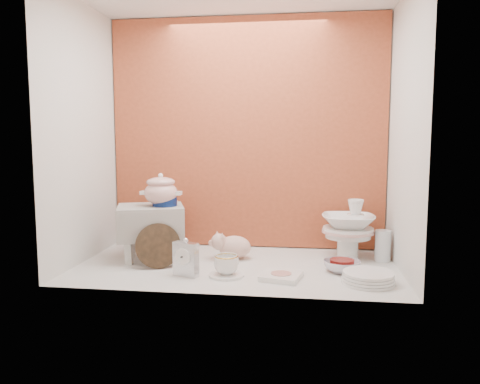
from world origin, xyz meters
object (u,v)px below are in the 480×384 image
object	(u,v)px
plush_pig	(235,246)
crystal_bowl	(342,266)
gold_rim_teacup	(226,264)
porcelain_tower	(348,229)
soup_tureen	(161,190)
mantel_clock	(186,257)
blue_white_vase	(148,232)
floral_platter	(163,220)
step_stool	(151,232)
dinner_plate_stack	(368,278)

from	to	relation	value
plush_pig	crystal_bowl	distance (m)	0.65
gold_rim_teacup	porcelain_tower	size ratio (longest dim) A/B	0.36
porcelain_tower	gold_rim_teacup	bearing A→B (deg)	-144.23
plush_pig	soup_tureen	bearing A→B (deg)	-164.29
mantel_clock	plush_pig	xyz separation A→B (m)	(0.20, 0.39, -0.03)
mantel_clock	porcelain_tower	world-z (taller)	porcelain_tower
blue_white_vase	porcelain_tower	size ratio (longest dim) A/B	0.63
plush_pig	crystal_bowl	size ratio (longest dim) A/B	1.26
soup_tureen	mantel_clock	world-z (taller)	soup_tureen
floral_platter	step_stool	bearing A→B (deg)	-84.10
crystal_bowl	porcelain_tower	world-z (taller)	porcelain_tower
gold_rim_teacup	soup_tureen	bearing A→B (deg)	145.63
step_stool	soup_tureen	distance (m)	0.27
plush_pig	gold_rim_teacup	distance (m)	0.37
gold_rim_teacup	crystal_bowl	xyz separation A→B (m)	(0.61, 0.17, -0.03)
blue_white_vase	mantel_clock	bearing A→B (deg)	-54.69
mantel_clock	crystal_bowl	distance (m)	0.84
soup_tureen	blue_white_vase	size ratio (longest dim) A/B	1.05
step_stool	porcelain_tower	world-z (taller)	porcelain_tower
step_stool	floral_platter	distance (m)	0.36
soup_tureen	gold_rim_teacup	xyz separation A→B (m)	(0.44, -0.30, -0.36)
plush_pig	dinner_plate_stack	bearing A→B (deg)	-21.01
plush_pig	mantel_clock	bearing A→B (deg)	-110.05
blue_white_vase	dinner_plate_stack	bearing A→B (deg)	-22.89
plush_pig	porcelain_tower	bearing A→B (deg)	16.59
crystal_bowl	soup_tureen	bearing A→B (deg)	172.82
step_stool	crystal_bowl	size ratio (longest dim) A/B	1.90
floral_platter	plush_pig	world-z (taller)	floral_platter
soup_tureen	dinner_plate_stack	size ratio (longest dim) A/B	0.90
step_stool	soup_tureen	size ratio (longest dim) A/B	1.61
plush_pig	gold_rim_teacup	xyz separation A→B (m)	(0.01, -0.37, -0.01)
gold_rim_teacup	step_stool	bearing A→B (deg)	149.16
floral_platter	crystal_bowl	bearing A→B (deg)	-22.94
blue_white_vase	crystal_bowl	world-z (taller)	blue_white_vase
step_stool	gold_rim_teacup	size ratio (longest dim) A/B	2.94
dinner_plate_stack	crystal_bowl	size ratio (longest dim) A/B	1.31
gold_rim_teacup	porcelain_tower	bearing A→B (deg)	35.77
gold_rim_teacup	crystal_bowl	size ratio (longest dim) A/B	0.65
dinner_plate_stack	crystal_bowl	xyz separation A→B (m)	(-0.11, 0.19, 0.00)
blue_white_vase	mantel_clock	size ratio (longest dim) A/B	1.12
mantel_clock	porcelain_tower	bearing A→B (deg)	51.18
floral_platter	crystal_bowl	distance (m)	1.26
dinner_plate_stack	porcelain_tower	world-z (taller)	porcelain_tower
mantel_clock	gold_rim_teacup	distance (m)	0.22
crystal_bowl	porcelain_tower	bearing A→B (deg)	79.62
soup_tureen	gold_rim_teacup	size ratio (longest dim) A/B	1.82
blue_white_vase	dinner_plate_stack	size ratio (longest dim) A/B	0.86
step_stool	mantel_clock	distance (m)	0.45
soup_tureen	floral_platter	distance (m)	0.44
crystal_bowl	porcelain_tower	size ratio (longest dim) A/B	0.56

